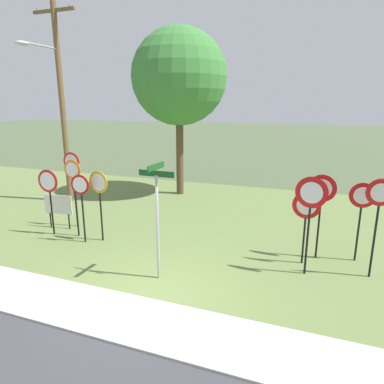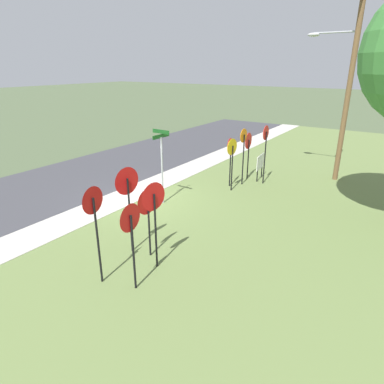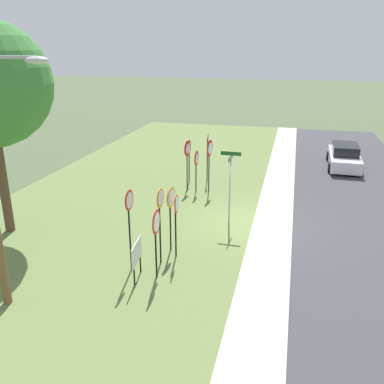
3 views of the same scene
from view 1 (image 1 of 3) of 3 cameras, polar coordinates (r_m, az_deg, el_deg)
name	(u,v)px [view 1 (image 1 of 3)]	position (r m, az deg, el deg)	size (l,w,h in m)	color
ground_plane	(146,300)	(8.45, -7.71, -17.39)	(160.00, 160.00, 0.00)	#4C5B3D
sidewalk_strip	(128,318)	(7.85, -10.64, -19.96)	(44.00, 1.60, 0.06)	#BCB7AD
grass_median	(218,220)	(13.51, 4.39, -4.74)	(44.00, 12.00, 0.04)	olive
stop_sign_near_left	(81,195)	(11.40, -18.06, -0.41)	(0.64, 0.11, 2.27)	black
stop_sign_near_right	(49,188)	(12.50, -22.84, 0.66)	(0.78, 0.10, 2.30)	black
stop_sign_far_left	(99,191)	(11.35, -15.28, 0.20)	(0.72, 0.12, 2.36)	black
stop_sign_far_center	(73,174)	(12.97, -19.31, 2.89)	(0.67, 0.09, 2.77)	black
stop_sign_far_right	(74,182)	(11.97, -19.16, 1.52)	(0.64, 0.09, 2.65)	black
yield_sign_near_left	(306,211)	(9.87, 18.52, -3.09)	(0.77, 0.11, 2.11)	black
yield_sign_near_right	(362,204)	(10.59, 26.52, -1.78)	(0.72, 0.11, 2.32)	black
yield_sign_far_left	(379,205)	(9.67, 28.80, -1.94)	(0.70, 0.12, 2.64)	black
yield_sign_far_right	(321,196)	(10.31, 20.82, -0.69)	(0.78, 0.17, 2.50)	black
yield_sign_center	(311,202)	(9.14, 19.22, -1.60)	(0.81, 0.16, 2.66)	black
street_name_post	(157,212)	(8.53, -5.82, -3.40)	(0.96, 0.82, 3.02)	#9EA0A8
utility_pole	(59,90)	(16.44, -21.39, 15.54)	(2.10, 2.26, 9.30)	brown
notice_board	(58,206)	(13.26, -21.43, -2.21)	(1.10, 0.15, 1.25)	black
oak_tree_left	(179,77)	(16.94, -2.16, 18.60)	(4.51, 4.51, 7.92)	brown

